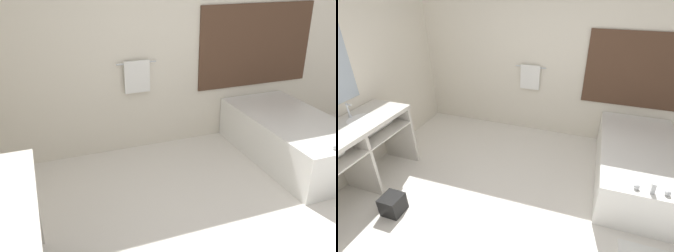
% 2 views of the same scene
% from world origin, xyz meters
% --- Properties ---
extents(ground_plane, '(16.00, 16.00, 0.00)m').
position_xyz_m(ground_plane, '(0.00, 0.00, 0.00)').
color(ground_plane, silver).
rests_on(ground_plane, ground).
extents(wall_back_with_blinds, '(7.40, 0.13, 2.70)m').
position_xyz_m(wall_back_with_blinds, '(0.05, 2.23, 1.34)').
color(wall_back_with_blinds, silver).
rests_on(wall_back_with_blinds, ground_plane).
extents(vanity_counter, '(0.60, 1.54, 0.92)m').
position_xyz_m(vanity_counter, '(-1.88, -0.03, 0.67)').
color(vanity_counter, silver).
rests_on(vanity_counter, ground_plane).
extents(sink_faucet, '(0.09, 0.04, 0.18)m').
position_xyz_m(sink_faucet, '(-2.05, 0.18, 1.01)').
color(sink_faucet, silver).
rests_on(sink_faucet, vanity_counter).
extents(bathtub, '(0.98, 1.87, 0.65)m').
position_xyz_m(bathtub, '(1.40, 1.25, 0.29)').
color(bathtub, white).
rests_on(bathtub, ground_plane).
extents(waste_bin, '(0.23, 0.23, 0.23)m').
position_xyz_m(waste_bin, '(-1.29, -0.24, 0.12)').
color(waste_bin, black).
rests_on(waste_bin, ground_plane).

